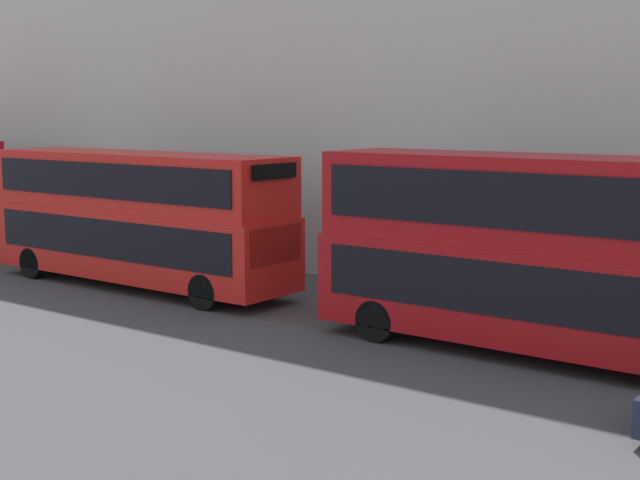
% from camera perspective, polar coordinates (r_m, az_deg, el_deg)
% --- Properties ---
extents(bus_leading, '(2.59, 10.43, 4.43)m').
position_cam_1_polar(bus_leading, '(19.94, 14.20, -0.48)').
color(bus_leading, '#A80F14').
rests_on(bus_leading, ground).
extents(bus_second_in_queue, '(2.59, 10.88, 4.12)m').
position_cam_1_polar(bus_second_in_queue, '(27.64, -11.55, 1.69)').
color(bus_second_in_queue, red).
rests_on(bus_second_in_queue, ground).
extents(pedestrian, '(0.36, 0.36, 1.74)m').
position_cam_1_polar(pedestrian, '(24.93, 3.16, -2.30)').
color(pedestrian, '#26262D').
rests_on(pedestrian, ground).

